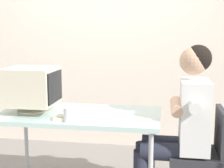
# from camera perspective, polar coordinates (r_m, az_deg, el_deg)

# --- Properties ---
(wall_back) EXTENTS (8.00, 0.10, 3.00)m
(wall_back) POSITION_cam_1_polar(r_m,az_deg,el_deg) (3.98, 3.72, 10.42)
(wall_back) COLOR beige
(wall_back) RESTS_ON ground_plane
(desk) EXTENTS (1.33, 0.69, 0.75)m
(desk) POSITION_cam_1_polar(r_m,az_deg,el_deg) (2.75, -5.66, -6.13)
(desk) COLOR #B7B7BC
(desk) RESTS_ON ground_plane
(crt_monitor) EXTENTS (0.41, 0.37, 0.37)m
(crt_monitor) POSITION_cam_1_polar(r_m,az_deg,el_deg) (2.79, -13.73, -0.46)
(crt_monitor) COLOR beige
(crt_monitor) RESTS_ON desk
(keyboard) EXTENTS (0.15, 0.48, 0.03)m
(keyboard) POSITION_cam_1_polar(r_m,az_deg,el_deg) (2.71, -7.04, -4.84)
(keyboard) COLOR beige
(keyboard) RESTS_ON desk
(office_chair) EXTENTS (0.41, 0.41, 0.83)m
(office_chair) POSITION_cam_1_polar(r_m,az_deg,el_deg) (2.74, 15.47, -11.04)
(office_chair) COLOR #4C4C51
(office_chair) RESTS_ON ground_plane
(person_seated) EXTENTS (0.70, 0.58, 1.32)m
(person_seated) POSITION_cam_1_polar(r_m,az_deg,el_deg) (2.65, 11.90, -6.05)
(person_seated) COLOR silver
(person_seated) RESTS_ON ground_plane
(desk_mug) EXTENTS (0.08, 0.09, 0.11)m
(desk_mug) POSITION_cam_1_polar(r_m,az_deg,el_deg) (2.49, -7.42, -5.24)
(desk_mug) COLOR white
(desk_mug) RESTS_ON desk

